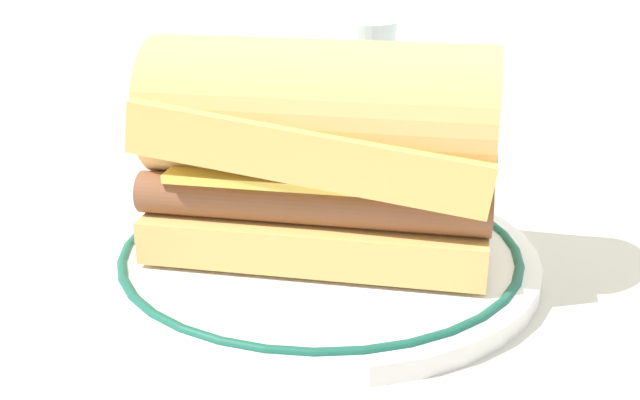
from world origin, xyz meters
TOP-DOWN VIEW (x-y plane):
  - ground_plane at (0.00, 0.00)m, footprint 1.50×1.50m
  - plate at (-0.00, 0.03)m, footprint 0.27×0.27m
  - sausage_sandwich at (-0.00, 0.03)m, footprint 0.22×0.14m
  - drinking_glass at (-0.07, 0.27)m, footprint 0.06×0.06m

SIDE VIEW (x-z plane):
  - ground_plane at x=0.00m, z-range 0.00..0.00m
  - plate at x=0.00m, z-range 0.00..0.02m
  - drinking_glass at x=-0.07m, z-range -0.01..0.11m
  - sausage_sandwich at x=0.00m, z-range 0.01..0.14m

